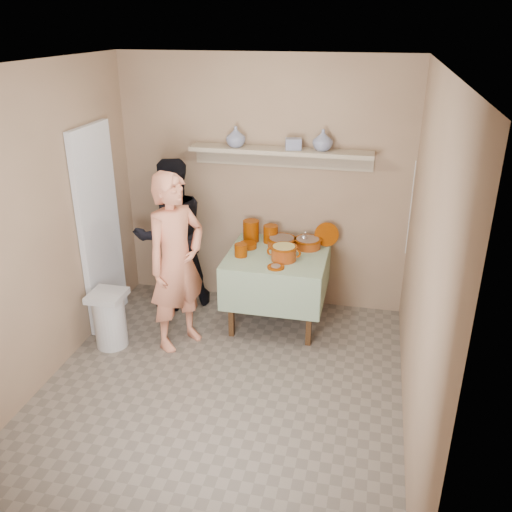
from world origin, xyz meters
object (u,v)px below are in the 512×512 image
(person_helper, at_px, (172,235))
(serving_table, at_px, (277,264))
(cazuela_rice, at_px, (284,252))
(trash_bin, at_px, (110,319))
(person_cook, at_px, (176,263))

(person_helper, distance_m, serving_table, 1.17)
(cazuela_rice, xyz_separation_m, trash_bin, (-1.54, -0.65, -0.56))
(serving_table, xyz_separation_m, cazuela_rice, (0.08, -0.14, 0.20))
(serving_table, distance_m, cazuela_rice, 0.26)
(person_cook, distance_m, trash_bin, 0.87)
(serving_table, bearing_deg, person_helper, 173.77)
(person_cook, height_order, person_helper, person_cook)
(trash_bin, bearing_deg, person_cook, 16.92)
(person_helper, relative_size, cazuela_rice, 4.91)
(person_cook, bearing_deg, cazuela_rice, -31.58)
(person_cook, relative_size, serving_table, 1.74)
(serving_table, bearing_deg, person_cook, -143.97)
(person_helper, relative_size, trash_bin, 2.89)
(person_cook, xyz_separation_m, person_helper, (-0.33, 0.73, -0.03))
(cazuela_rice, bearing_deg, person_cook, -153.32)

